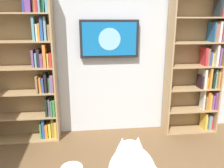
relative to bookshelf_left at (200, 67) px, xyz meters
name	(u,v)px	position (x,y,z in m)	size (l,w,h in m)	color
wall_back	(110,42)	(1.31, -0.17, 0.35)	(4.52, 0.06, 2.70)	silver
bookshelf_left	(200,67)	(0.00, 0.00, 0.00)	(0.78, 0.28, 2.03)	tan
bookshelf_right	(30,67)	(2.41, 0.00, 0.05)	(0.91, 0.28, 2.09)	tan
wall_mounted_tv	(109,39)	(1.32, -0.09, 0.40)	(0.82, 0.07, 0.52)	black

